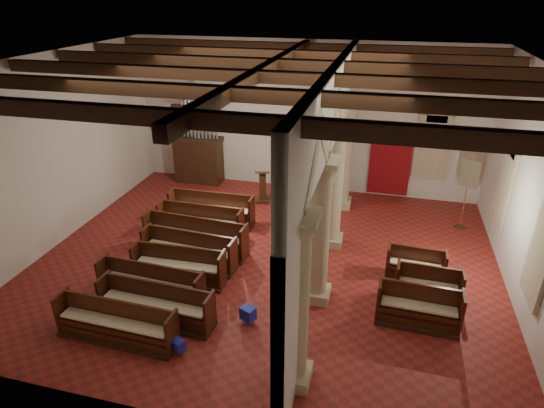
{
  "coord_description": "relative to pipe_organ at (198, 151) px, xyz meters",
  "views": [
    {
      "loc": [
        3.15,
        -11.66,
        7.76
      ],
      "look_at": [
        0.05,
        0.5,
        1.73
      ],
      "focal_mm": 30.0,
      "sensor_mm": 36.0,
      "label": 1
    }
  ],
  "objects": [
    {
      "name": "nave_pew_7",
      "position": [
        1.93,
        -3.55,
        -0.99
      ],
      "size": [
        3.09,
        0.82,
        1.14
      ],
      "rotation": [
        0.0,
        0.0,
        0.02
      ],
      "color": "#382012",
      "rests_on": "floor"
    },
    {
      "name": "floor",
      "position": [
        4.5,
        -5.5,
        -1.37
      ],
      "size": [
        14.0,
        14.0,
        0.0
      ],
      "primitive_type": "plane",
      "color": "maroon",
      "rests_on": "ground"
    },
    {
      "name": "nave_pew_3",
      "position": [
        2.33,
        -7.17,
        -1.02
      ],
      "size": [
        2.71,
        0.8,
        1.07
      ],
      "rotation": [
        0.0,
        0.0,
        0.03
      ],
      "color": "#382012",
      "rests_on": "floor"
    },
    {
      "name": "ceiling_beams",
      "position": [
        4.5,
        -5.5,
        4.45
      ],
      "size": [
        13.8,
        11.8,
        0.3
      ],
      "primitive_type": null,
      "color": "#382012",
      "rests_on": "wall_back"
    },
    {
      "name": "hymnal_box_b",
      "position": [
        4.79,
        -8.42,
        -1.1
      ],
      "size": [
        0.44,
        0.4,
        0.35
      ],
      "primitive_type": "cube",
      "rotation": [
        0.0,
        0.0,
        -0.43
      ],
      "color": "navy",
      "rests_on": "floor"
    },
    {
      "name": "tube_heater_b",
      "position": [
        2.32,
        -9.72,
        -1.21
      ],
      "size": [
        0.85,
        0.43,
        0.09
      ],
      "primitive_type": "cylinder",
      "rotation": [
        0.0,
        1.57,
        -0.41
      ],
      "color": "white",
      "rests_on": "floor"
    },
    {
      "name": "window_right_a",
      "position": [
        11.48,
        -7.0,
        0.83
      ],
      "size": [
        0.03,
        1.0,
        2.2
      ],
      "primitive_type": "cube",
      "color": "#2F6B4E",
      "rests_on": "wall_right"
    },
    {
      "name": "aisle_pew_2",
      "position": [
        8.94,
        -5.38,
        -1.04
      ],
      "size": [
        1.68,
        0.73,
        0.98
      ],
      "rotation": [
        0.0,
        0.0,
        -0.04
      ],
      "color": "#382012",
      "rests_on": "floor"
    },
    {
      "name": "aisle_pew_1",
      "position": [
        9.24,
        -6.36,
        -1.03
      ],
      "size": [
        1.75,
        0.73,
        1.02
      ],
      "rotation": [
        0.0,
        0.0,
        -0.03
      ],
      "color": "#382012",
      "rests_on": "floor"
    },
    {
      "name": "hymnal_box_c",
      "position": [
        2.76,
        -6.08,
        -1.09
      ],
      "size": [
        0.39,
        0.33,
        0.37
      ],
      "primitive_type": "cube",
      "rotation": [
        0.0,
        0.0,
        -0.09
      ],
      "color": "#152D96",
      "rests_on": "floor"
    },
    {
      "name": "arcade",
      "position": [
        6.3,
        -5.5,
        2.19
      ],
      "size": [
        0.9,
        11.9,
        6.0
      ],
      "color": "beige",
      "rests_on": "floor"
    },
    {
      "name": "dossal_curtain",
      "position": [
        8.0,
        0.42,
        -0.21
      ],
      "size": [
        1.8,
        0.07,
        2.17
      ],
      "color": "maroon",
      "rests_on": "floor"
    },
    {
      "name": "nave_pew_4",
      "position": [
        2.28,
        -6.32,
        -1.01
      ],
      "size": [
        2.98,
        0.89,
        1.08
      ],
      "rotation": [
        0.0,
        0.0,
        -0.06
      ],
      "color": "#382012",
      "rests_on": "floor"
    },
    {
      "name": "aisle_pew_0",
      "position": [
        8.95,
        -7.42,
        -1.0
      ],
      "size": [
        2.08,
        0.81,
        1.09
      ],
      "rotation": [
        0.0,
        0.0,
        -0.04
      ],
      "color": "#382012",
      "rests_on": "floor"
    },
    {
      "name": "wall_left",
      "position": [
        -2.5,
        -5.5,
        1.63
      ],
      "size": [
        0.02,
        12.0,
        6.0
      ],
      "primitive_type": "cube",
      "color": "silver",
      "rests_on": "floor"
    },
    {
      "name": "lectern",
      "position": [
        3.24,
        -1.38,
        -0.8
      ],
      "size": [
        0.62,
        0.65,
        1.38
      ],
      "rotation": [
        0.0,
        0.0,
        0.18
      ],
      "color": "#372311",
      "rests_on": "floor"
    },
    {
      "name": "nave_pew_2",
      "position": [
        1.96,
        -8.16,
        -1.03
      ],
      "size": [
        3.04,
        0.84,
        1.03
      ],
      "rotation": [
        0.0,
        0.0,
        -0.05
      ],
      "color": "#382012",
      "rests_on": "floor"
    },
    {
      "name": "tube_heater_a",
      "position": [
        2.2,
        -9.33,
        -1.21
      ],
      "size": [
        1.03,
        0.19,
        0.1
      ],
      "primitive_type": "cylinder",
      "rotation": [
        0.0,
        1.57,
        -0.09
      ],
      "color": "silver",
      "rests_on": "floor"
    },
    {
      "name": "hymnal_box_a",
      "position": [
        3.53,
        -9.87,
        -1.13
      ],
      "size": [
        0.34,
        0.32,
        0.28
      ],
      "primitive_type": "cube",
      "rotation": [
        0.0,
        0.0,
        -0.42
      ],
      "color": "navy",
      "rests_on": "floor"
    },
    {
      "name": "nave_pew_0",
      "position": [
        1.92,
        -9.8,
        -1.03
      ],
      "size": [
        3.07,
        0.78,
        1.03
      ],
      "rotation": [
        0.0,
        0.0,
        -0.03
      ],
      "color": "#382012",
      "rests_on": "floor"
    },
    {
      "name": "nave_pew_1",
      "position": [
        2.52,
        -8.93,
        -1.02
      ],
      "size": [
        3.06,
        0.83,
        1.06
      ],
      "rotation": [
        0.0,
        0.0,
        -0.04
      ],
      "color": "#382012",
      "rests_on": "floor"
    },
    {
      "name": "wall_front",
      "position": [
        4.5,
        -11.5,
        1.63
      ],
      "size": [
        14.0,
        0.02,
        6.0
      ],
      "primitive_type": "cube",
      "color": "silver",
      "rests_on": "floor"
    },
    {
      "name": "wall_right",
      "position": [
        11.5,
        -5.5,
        1.63
      ],
      "size": [
        0.02,
        12.0,
        6.0
      ],
      "primitive_type": "cube",
      "color": "silver",
      "rests_on": "floor"
    },
    {
      "name": "pipe_organ",
      "position": [
        0.0,
        0.0,
        0.0
      ],
      "size": [
        2.1,
        0.85,
        4.4
      ],
      "color": "#382012",
      "rests_on": "floor"
    },
    {
      "name": "window_right_b",
      "position": [
        11.48,
        -3.0,
        0.83
      ],
      "size": [
        0.03,
        1.0,
        2.2
      ],
      "primitive_type": "cube",
      "color": "#2F6B4E",
      "rests_on": "wall_right"
    },
    {
      "name": "nave_pew_5",
      "position": [
        2.14,
        -5.5,
        -1.0
      ],
      "size": [
        3.47,
        0.96,
        1.14
      ],
      "rotation": [
        0.0,
        0.0,
        -0.06
      ],
      "color": "#382012",
      "rests_on": "floor"
    },
    {
      "name": "ceiling",
      "position": [
        4.5,
        -5.5,
        4.63
      ],
      "size": [
        14.0,
        14.0,
        0.0
      ],
      "primitive_type": "plane",
      "rotation": [
        3.14,
        0.0,
        0.0
      ],
      "color": "black",
      "rests_on": "wall_back"
    },
    {
      "name": "wall_back",
      "position": [
        4.5,
        0.5,
        1.63
      ],
      "size": [
        14.0,
        0.02,
        6.0
      ],
      "primitive_type": "cube",
      "color": "silver",
      "rests_on": "floor"
    },
    {
      "name": "window_back",
      "position": [
        9.5,
        0.48,
        0.83
      ],
      "size": [
        1.0,
        0.03,
        2.2
      ],
      "primitive_type": "cube",
      "color": "#2F6B4E",
      "rests_on": "wall_back"
    },
    {
      "name": "nave_pew_6",
      "position": [
        1.89,
        -4.47,
        -1.01
      ],
      "size": [
        2.97,
        0.75,
        1.08
      ],
      "rotation": [
        0.0,
        0.0,
        -0.01
      ],
      "color": "#382012",
      "rests_on": "floor"
    },
    {
      "name": "processional_banner",
      "position": [
        10.62,
        -1.67,
        -0.53
      ],
      "size": [
        0.58,
        0.74,
        2.73
      ],
      "rotation": [
        0.0,
        0.0,
        -0.41
      ],
      "color": "#382012",
      "rests_on": "floor"
    }
  ]
}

